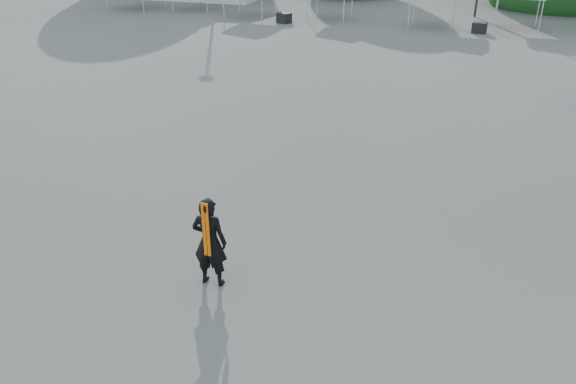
% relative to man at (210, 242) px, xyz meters
% --- Properties ---
extents(ground, '(120.00, 120.00, 0.00)m').
position_rel_man_xyz_m(ground, '(1.04, 2.80, -0.95)').
color(ground, '#474442').
rests_on(ground, ground).
extents(man, '(0.71, 0.49, 1.90)m').
position_rel_man_xyz_m(man, '(0.00, 0.00, 0.00)').
color(man, black).
rests_on(man, ground).
extents(crate_west, '(1.04, 0.93, 0.66)m').
position_rel_man_xyz_m(crate_west, '(-7.98, 28.20, -0.62)').
color(crate_west, black).
rests_on(crate_west, ground).
extents(crate_mid, '(0.92, 0.78, 0.63)m').
position_rel_man_xyz_m(crate_mid, '(4.47, 28.68, -0.64)').
color(crate_mid, black).
rests_on(crate_mid, ground).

